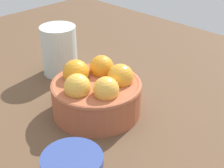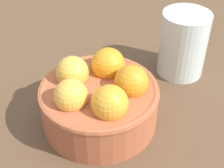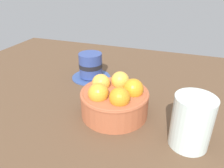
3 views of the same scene
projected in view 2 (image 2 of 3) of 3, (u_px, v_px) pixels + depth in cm
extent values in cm
cube|color=brown|center=(100.00, 132.00, 46.10)|extent=(120.18, 98.08, 4.56)
cylinder|color=#AD5938|center=(99.00, 105.00, 42.88)|extent=(15.22, 15.22, 5.72)
torus|color=#AD5938|center=(99.00, 91.00, 41.34)|extent=(15.42, 15.42, 1.00)
sphere|color=#F0B241|center=(73.00, 72.00, 42.31)|extent=(4.31, 4.31, 4.31)
sphere|color=#F5B141|center=(71.00, 96.00, 38.57)|extent=(4.16, 4.16, 4.16)
sphere|color=gold|center=(110.00, 103.00, 37.54)|extent=(4.42, 4.42, 4.42)
sphere|color=orange|center=(131.00, 82.00, 40.64)|extent=(4.35, 4.35, 4.35)
sphere|color=orange|center=(108.00, 64.00, 43.58)|extent=(4.55, 4.55, 4.55)
cylinder|color=silver|center=(183.00, 44.00, 50.46)|extent=(7.33, 7.33, 10.23)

